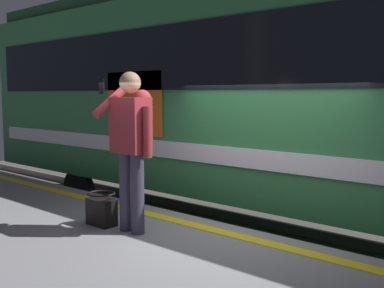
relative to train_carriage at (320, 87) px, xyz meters
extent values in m
cube|color=yellow|center=(-0.02, 2.46, -1.54)|extent=(17.02, 0.16, 0.01)
cube|color=slate|center=(-0.02, 0.71, -2.41)|extent=(22.58, 0.08, 0.16)
cube|color=slate|center=(-0.02, -0.72, -2.41)|extent=(22.58, 0.08, 0.16)
cube|color=#2D723F|center=(0.00, -0.01, -0.10)|extent=(12.99, 3.03, 2.88)
cube|color=black|center=(0.00, 1.52, 0.40)|extent=(12.34, 0.03, 0.90)
cube|color=silver|center=(0.00, 1.52, -0.90)|extent=(12.34, 0.03, 0.24)
cube|color=#D85919|center=(2.27, 1.53, -0.25)|extent=(1.21, 0.02, 0.96)
cylinder|color=black|center=(4.22, 1.21, -1.91)|extent=(0.84, 0.12, 0.84)
cylinder|color=black|center=(4.22, -1.22, -1.91)|extent=(0.84, 0.12, 0.84)
cylinder|color=#383347|center=(0.50, 3.06, -1.13)|extent=(0.14, 0.14, 0.84)
cylinder|color=#383347|center=(0.68, 3.06, -1.13)|extent=(0.14, 0.14, 0.84)
cube|color=maroon|center=(0.59, 3.06, -0.43)|extent=(0.40, 0.24, 0.57)
sphere|color=maroon|center=(0.59, 2.90, -0.16)|extent=(0.20, 0.20, 0.20)
sphere|color=tan|center=(0.59, 3.06, 0.01)|extent=(0.22, 0.22, 0.22)
cylinder|color=maroon|center=(0.34, 3.06, -0.48)|extent=(0.09, 0.09, 0.51)
cylinder|color=maroon|center=(0.82, 3.14, -0.19)|extent=(0.09, 0.42, 0.33)
cube|color=black|center=(0.82, 3.24, -0.03)|extent=(0.07, 0.02, 0.15)
cube|color=black|center=(1.03, 3.12, -1.40)|extent=(0.34, 0.18, 0.29)
torus|color=black|center=(1.03, 3.12, -1.19)|extent=(0.31, 0.31, 0.02)
camera|label=1|loc=(-2.98, 6.17, -0.11)|focal=42.90mm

